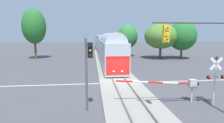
{
  "coord_description": "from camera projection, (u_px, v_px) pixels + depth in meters",
  "views": [
    {
      "loc": [
        -2.91,
        -18.78,
        5.21
      ],
      "look_at": [
        -0.56,
        2.52,
        2.0
      ],
      "focal_mm": 28.79,
      "sensor_mm": 36.0,
      "label": 1
    }
  ],
  "objects": [
    {
      "name": "ground_plane",
      "position": [
        120.0,
        83.0,
        19.55
      ],
      "size": [
        220.0,
        220.0,
        0.0
      ],
      "primitive_type": "plane",
      "color": "#47474C"
    },
    {
      "name": "pine_left_background",
      "position": [
        34.0,
        27.0,
        38.0
      ],
      "size": [
        4.91,
        4.91,
        10.64
      ],
      "color": "brown",
      "rests_on": "ground"
    },
    {
      "name": "elm_centre_background",
      "position": [
        128.0,
        37.0,
        42.55
      ],
      "size": [
        4.69,
        4.69,
        7.57
      ],
      "color": "#4C3828",
      "rests_on": "ground"
    },
    {
      "name": "crossing_gate_near",
      "position": [
        182.0,
        84.0,
        13.78
      ],
      "size": [
        6.51,
        0.4,
        1.92
      ],
      "color": "#B7B7BC",
      "rests_on": "ground"
    },
    {
      "name": "oak_far_right",
      "position": [
        161.0,
        36.0,
        38.54
      ],
      "size": [
        7.03,
        7.03,
        7.52
      ],
      "color": "#4C3828",
      "rests_on": "ground"
    },
    {
      "name": "road_centre_stripe",
      "position": [
        120.0,
        83.0,
        19.55
      ],
      "size": [
        44.0,
        0.2,
        0.01
      ],
      "color": "beige",
      "rests_on": "ground"
    },
    {
      "name": "maple_right_background",
      "position": [
        182.0,
        36.0,
        38.36
      ],
      "size": [
        5.9,
        5.9,
        8.05
      ],
      "color": "brown",
      "rests_on": "ground"
    },
    {
      "name": "traffic_signal_median",
      "position": [
        88.0,
        63.0,
        11.95
      ],
      "size": [
        0.53,
        0.38,
        5.0
      ],
      "color": "#4C4C51",
      "rests_on": "ground"
    },
    {
      "name": "commuter_train",
      "position": [
        103.0,
        44.0,
        50.38
      ],
      "size": [
        3.04,
        64.66,
        5.16
      ],
      "color": "#B2B7C1",
      "rests_on": "railway_track"
    },
    {
      "name": "traffic_signal_near_right",
      "position": [
        214.0,
        43.0,
        10.79
      ],
      "size": [
        5.81,
        0.38,
        6.15
      ],
      "color": "#4C4C51",
      "rests_on": "ground"
    },
    {
      "name": "railway_track",
      "position": [
        120.0,
        82.0,
        19.54
      ],
      "size": [
        4.4,
        80.0,
        0.32
      ],
      "color": "gray",
      "rests_on": "ground"
    },
    {
      "name": "crossing_signal_mast",
      "position": [
        215.0,
        75.0,
        13.09
      ],
      "size": [
        1.36,
        0.44,
        3.7
      ],
      "color": "#B2B2B7",
      "rests_on": "ground"
    }
  ]
}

